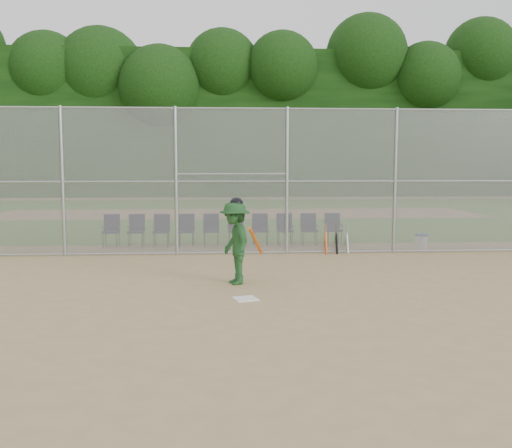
{
  "coord_description": "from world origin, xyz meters",
  "views": [
    {
      "loc": [
        -0.8,
        -10.46,
        2.46
      ],
      "look_at": [
        0.0,
        2.5,
        1.1
      ],
      "focal_mm": 40.0,
      "sensor_mm": 36.0,
      "label": 1
    }
  ],
  "objects": [
    {
      "name": "chair_8",
      "position": [
        1.89,
        6.69,
        0.48
      ],
      "size": [
        0.54,
        0.52,
        0.96
      ],
      "primitive_type": null,
      "color": "#0E0F36",
      "rests_on": "ground"
    },
    {
      "name": "grass_strip",
      "position": [
        0.0,
        18.0,
        0.01
      ],
      "size": [
        100.0,
        100.0,
        0.0
      ],
      "primitive_type": "plane",
      "color": "#3A6D20",
      "rests_on": "ground"
    },
    {
      "name": "chair_4",
      "position": [
        -1.1,
        6.69,
        0.48
      ],
      "size": [
        0.54,
        0.52,
        0.96
      ],
      "primitive_type": null,
      "color": "#0E0F36",
      "rests_on": "ground"
    },
    {
      "name": "spare_bats",
      "position": [
        2.38,
        4.97,
        0.41
      ],
      "size": [
        0.66,
        0.35,
        0.83
      ],
      "color": "#D84C14",
      "rests_on": "ground"
    },
    {
      "name": "chair_6",
      "position": [
        0.4,
        6.69,
        0.48
      ],
      "size": [
        0.54,
        0.52,
        0.96
      ],
      "primitive_type": null,
      "color": "#0E0F36",
      "rests_on": "ground"
    },
    {
      "name": "ground",
      "position": [
        0.0,
        0.0,
        0.0
      ],
      "size": [
        100.0,
        100.0,
        0.0
      ],
      "primitive_type": "plane",
      "color": "tan",
      "rests_on": "ground"
    },
    {
      "name": "chair_0",
      "position": [
        -4.09,
        6.69,
        0.48
      ],
      "size": [
        0.54,
        0.52,
        0.96
      ],
      "primitive_type": null,
      "color": "#0E0F36",
      "rests_on": "ground"
    },
    {
      "name": "chair_1",
      "position": [
        -3.34,
        6.69,
        0.48
      ],
      "size": [
        0.54,
        0.52,
        0.96
      ],
      "primitive_type": null,
      "color": "#0E0F36",
      "rests_on": "ground"
    },
    {
      "name": "treeline",
      "position": [
        0.0,
        20.0,
        5.5
      ],
      "size": [
        81.0,
        60.0,
        11.0
      ],
      "color": "black",
      "rests_on": "ground"
    },
    {
      "name": "backstop_fence",
      "position": [
        0.0,
        5.0,
        2.07
      ],
      "size": [
        16.09,
        0.09,
        4.0
      ],
      "color": "gray",
      "rests_on": "ground"
    },
    {
      "name": "chair_2",
      "position": [
        -2.6,
        6.69,
        0.48
      ],
      "size": [
        0.54,
        0.52,
        0.96
      ],
      "primitive_type": null,
      "color": "#0E0F36",
      "rests_on": "ground"
    },
    {
      "name": "home_plate",
      "position": [
        -0.36,
        -0.23,
        0.01
      ],
      "size": [
        0.51,
        0.51,
        0.02
      ],
      "primitive_type": "cube",
      "rotation": [
        0.0,
        0.0,
        0.29
      ],
      "color": "white",
      "rests_on": "ground"
    },
    {
      "name": "chair_3",
      "position": [
        -1.85,
        6.69,
        0.48
      ],
      "size": [
        0.54,
        0.52,
        0.96
      ],
      "primitive_type": null,
      "color": "#0E0F36",
      "rests_on": "ground"
    },
    {
      "name": "dirt_patch_far",
      "position": [
        0.0,
        18.0,
        0.01
      ],
      "size": [
        24.0,
        24.0,
        0.0
      ],
      "primitive_type": "plane",
      "color": "tan",
      "rests_on": "ground"
    },
    {
      "name": "chair_5",
      "position": [
        -0.35,
        6.69,
        0.48
      ],
      "size": [
        0.54,
        0.52,
        0.96
      ],
      "primitive_type": null,
      "color": "#0E0F36",
      "rests_on": "ground"
    },
    {
      "name": "batter_at_plate",
      "position": [
        -0.52,
        1.16,
        0.87
      ],
      "size": [
        1.02,
        1.34,
        1.8
      ],
      "color": "#1E4B21",
      "rests_on": "ground"
    },
    {
      "name": "chair_9",
      "position": [
        2.64,
        6.69,
        0.48
      ],
      "size": [
        0.54,
        0.52,
        0.96
      ],
      "primitive_type": null,
      "color": "#0E0F36",
      "rests_on": "ground"
    },
    {
      "name": "chair_7",
      "position": [
        1.14,
        6.69,
        0.48
      ],
      "size": [
        0.54,
        0.52,
        0.96
      ],
      "primitive_type": null,
      "color": "#0E0F36",
      "rests_on": "ground"
    },
    {
      "name": "water_cooler",
      "position": [
        4.98,
        5.54,
        0.23
      ],
      "size": [
        0.36,
        0.36,
        0.46
      ],
      "color": "white",
      "rests_on": "ground"
    }
  ]
}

